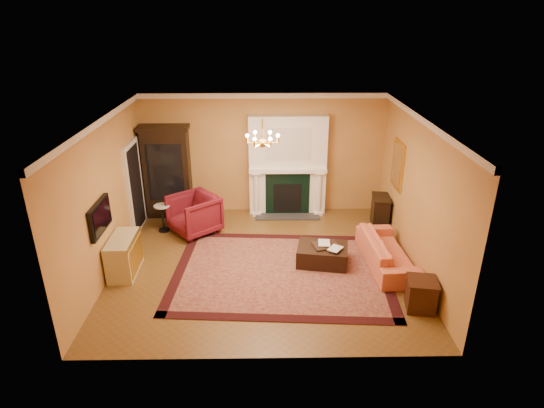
{
  "coord_description": "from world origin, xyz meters",
  "views": [
    {
      "loc": [
        0.04,
        -8.08,
        4.81
      ],
      "look_at": [
        0.18,
        0.3,
        1.2
      ],
      "focal_mm": 30.0,
      "sensor_mm": 36.0,
      "label": 1
    }
  ],
  "objects_px": {
    "china_cabinet": "(168,174)",
    "coral_sofa": "(387,247)",
    "wingback_armchair": "(194,212)",
    "pedestal_table": "(163,216)",
    "end_table": "(421,295)",
    "leather_ottoman": "(322,254)",
    "commode": "(124,255)",
    "console_table": "(380,212)"
  },
  "relations": [
    {
      "from": "pedestal_table",
      "to": "coral_sofa",
      "type": "distance_m",
      "value": 5.11
    },
    {
      "from": "coral_sofa",
      "to": "leather_ottoman",
      "type": "xyz_separation_m",
      "value": [
        -1.3,
        0.07,
        -0.19
      ]
    },
    {
      "from": "wingback_armchair",
      "to": "commode",
      "type": "bearing_deg",
      "value": -72.43
    },
    {
      "from": "pedestal_table",
      "to": "coral_sofa",
      "type": "xyz_separation_m",
      "value": [
        4.85,
        -1.61,
        0.02
      ]
    },
    {
      "from": "china_cabinet",
      "to": "leather_ottoman",
      "type": "bearing_deg",
      "value": -36.57
    },
    {
      "from": "commode",
      "to": "wingback_armchair",
      "type": "bearing_deg",
      "value": 56.15
    },
    {
      "from": "china_cabinet",
      "to": "console_table",
      "type": "height_order",
      "value": "china_cabinet"
    },
    {
      "from": "wingback_armchair",
      "to": "coral_sofa",
      "type": "bearing_deg",
      "value": 29.95
    },
    {
      "from": "coral_sofa",
      "to": "console_table",
      "type": "xyz_separation_m",
      "value": [
        0.28,
        1.81,
        -0.04
      ]
    },
    {
      "from": "wingback_armchair",
      "to": "leather_ottoman",
      "type": "relative_size",
      "value": 1.0
    },
    {
      "from": "console_table",
      "to": "china_cabinet",
      "type": "bearing_deg",
      "value": 178.93
    },
    {
      "from": "wingback_armchair",
      "to": "commode",
      "type": "relative_size",
      "value": 0.99
    },
    {
      "from": "wingback_armchair",
      "to": "pedestal_table",
      "type": "bearing_deg",
      "value": -134.98
    },
    {
      "from": "china_cabinet",
      "to": "end_table",
      "type": "distance_m",
      "value": 6.54
    },
    {
      "from": "commode",
      "to": "china_cabinet",
      "type": "bearing_deg",
      "value": 81.16
    },
    {
      "from": "wingback_armchair",
      "to": "coral_sofa",
      "type": "relative_size",
      "value": 0.5
    },
    {
      "from": "wingback_armchair",
      "to": "leather_ottoman",
      "type": "distance_m",
      "value": 3.18
    },
    {
      "from": "pedestal_table",
      "to": "commode",
      "type": "xyz_separation_m",
      "value": [
        -0.38,
        -1.81,
        -0.0
      ]
    },
    {
      "from": "leather_ottoman",
      "to": "commode",
      "type": "bearing_deg",
      "value": -166.17
    },
    {
      "from": "wingback_armchair",
      "to": "pedestal_table",
      "type": "height_order",
      "value": "wingback_armchair"
    },
    {
      "from": "china_cabinet",
      "to": "commode",
      "type": "bearing_deg",
      "value": -99.34
    },
    {
      "from": "commode",
      "to": "coral_sofa",
      "type": "xyz_separation_m",
      "value": [
        5.23,
        0.21,
        0.02
      ]
    },
    {
      "from": "end_table",
      "to": "leather_ottoman",
      "type": "distance_m",
      "value": 2.18
    },
    {
      "from": "china_cabinet",
      "to": "commode",
      "type": "height_order",
      "value": "china_cabinet"
    },
    {
      "from": "wingback_armchair",
      "to": "end_table",
      "type": "height_order",
      "value": "wingback_armchair"
    },
    {
      "from": "pedestal_table",
      "to": "commode",
      "type": "relative_size",
      "value": 0.65
    },
    {
      "from": "commode",
      "to": "console_table",
      "type": "bearing_deg",
      "value": 19.1
    },
    {
      "from": "china_cabinet",
      "to": "end_table",
      "type": "xyz_separation_m",
      "value": [
        5.07,
        -4.05,
        -0.82
      ]
    },
    {
      "from": "coral_sofa",
      "to": "leather_ottoman",
      "type": "bearing_deg",
      "value": 83.94
    },
    {
      "from": "pedestal_table",
      "to": "china_cabinet",
      "type": "bearing_deg",
      "value": 90.08
    },
    {
      "from": "china_cabinet",
      "to": "coral_sofa",
      "type": "distance_m",
      "value": 5.53
    },
    {
      "from": "wingback_armchair",
      "to": "end_table",
      "type": "distance_m",
      "value": 5.29
    },
    {
      "from": "commode",
      "to": "end_table",
      "type": "distance_m",
      "value": 5.6
    },
    {
      "from": "wingback_armchair",
      "to": "china_cabinet",
      "type": "bearing_deg",
      "value": 176.47
    },
    {
      "from": "wingback_armchair",
      "to": "coral_sofa",
      "type": "distance_m",
      "value": 4.38
    },
    {
      "from": "china_cabinet",
      "to": "coral_sofa",
      "type": "bearing_deg",
      "value": -29.29
    },
    {
      "from": "pedestal_table",
      "to": "commode",
      "type": "height_order",
      "value": "commode"
    },
    {
      "from": "pedestal_table",
      "to": "commode",
      "type": "distance_m",
      "value": 1.85
    },
    {
      "from": "china_cabinet",
      "to": "leather_ottoman",
      "type": "distance_m",
      "value": 4.43
    },
    {
      "from": "wingback_armchair",
      "to": "leather_ottoman",
      "type": "height_order",
      "value": "wingback_armchair"
    },
    {
      "from": "commode",
      "to": "console_table",
      "type": "height_order",
      "value": "commode"
    },
    {
      "from": "end_table",
      "to": "commode",
      "type": "bearing_deg",
      "value": 166.69
    }
  ]
}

